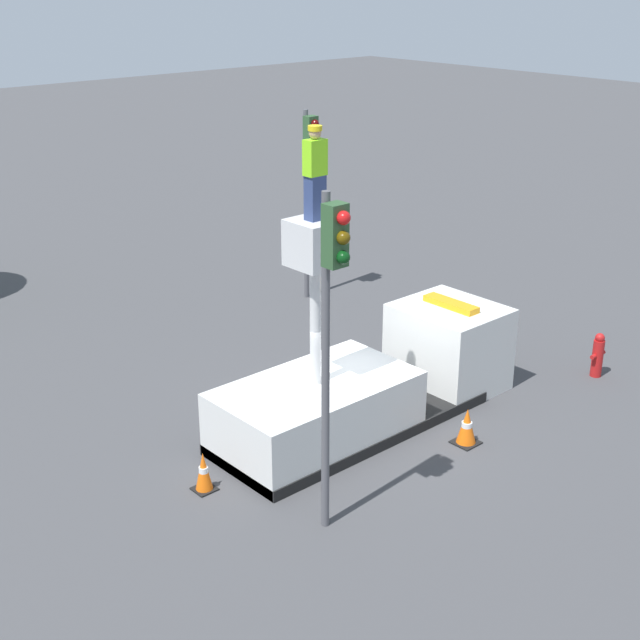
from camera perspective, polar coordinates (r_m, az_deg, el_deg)
ground_plane at (r=19.16m, az=2.02°, el=-6.84°), size 120.00×120.00×0.00m
bucket_truck at (r=19.13m, az=3.24°, el=-4.14°), size 7.20×2.36×4.75m
worker at (r=16.53m, az=-0.32°, el=9.38°), size 0.40×0.26×1.75m
traffic_light_pole at (r=14.04m, az=0.73°, el=1.10°), size 0.34×0.57×5.99m
traffic_light_across at (r=25.33m, az=-0.70°, el=9.69°), size 0.34×0.57×5.49m
fire_hydrant at (r=22.21m, az=17.35°, el=-2.16°), size 0.51×0.27×1.10m
traffic_cone_rear at (r=16.97m, az=-7.46°, el=-9.64°), size 0.41×0.41×0.79m
traffic_cone_curbside at (r=18.60m, az=9.37°, el=-6.77°), size 0.50×0.50×0.79m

